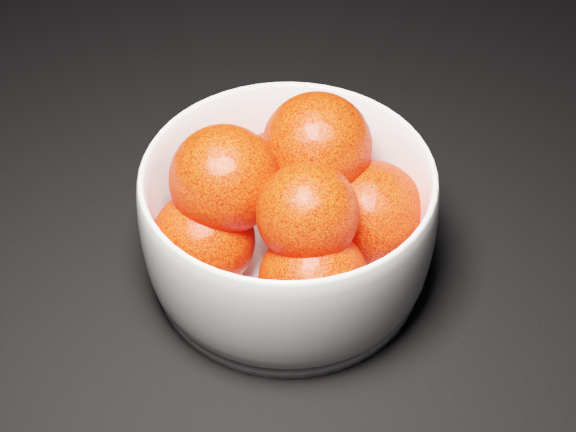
% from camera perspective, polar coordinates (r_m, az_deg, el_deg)
% --- Properties ---
extents(bowl, '(0.20, 0.20, 0.10)m').
position_cam_1_polar(bowl, '(0.56, 0.00, -0.36)').
color(bowl, white).
rests_on(bowl, ground).
extents(orange_pile, '(0.17, 0.16, 0.12)m').
position_cam_1_polar(orange_pile, '(0.55, 0.27, 0.76)').
color(orange_pile, '#FF1D05').
rests_on(orange_pile, bowl).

